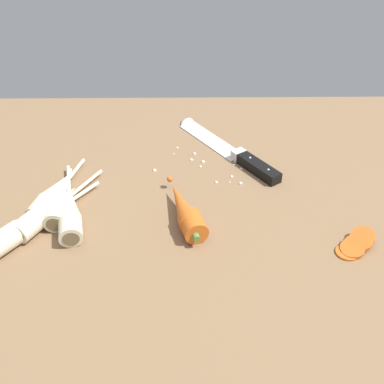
# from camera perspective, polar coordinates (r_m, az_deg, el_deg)

# --- Properties ---
(ground_plane) EXTENTS (1.20, 0.90, 0.04)m
(ground_plane) POSITION_cam_1_polar(r_m,az_deg,el_deg) (0.85, -0.02, -1.09)
(ground_plane) COLOR brown
(chefs_knife) EXTENTS (0.22, 0.31, 0.04)m
(chefs_knife) POSITION_cam_1_polar(r_m,az_deg,el_deg) (0.98, 4.03, 6.20)
(chefs_knife) COLOR silver
(chefs_knife) RESTS_ON ground_plane
(whole_carrot) EXTENTS (0.08, 0.18, 0.04)m
(whole_carrot) POSITION_cam_1_polar(r_m,az_deg,el_deg) (0.76, -1.07, -2.50)
(whole_carrot) COLOR #D6601E
(whole_carrot) RESTS_ON ground_plane
(parsnip_front) EXTENTS (0.05, 0.19, 0.04)m
(parsnip_front) POSITION_cam_1_polar(r_m,az_deg,el_deg) (0.82, -17.24, -1.46)
(parsnip_front) COLOR beige
(parsnip_front) RESTS_ON ground_plane
(parsnip_mid_left) EXTENTS (0.16, 0.21, 0.04)m
(parsnip_mid_left) POSITION_cam_1_polar(r_m,az_deg,el_deg) (0.79, -20.77, -3.90)
(parsnip_mid_left) COLOR beige
(parsnip_mid_left) RESTS_ON ground_plane
(parsnip_mid_right) EXTENTS (0.13, 0.22, 0.04)m
(parsnip_mid_right) POSITION_cam_1_polar(r_m,az_deg,el_deg) (0.81, -18.67, -2.27)
(parsnip_mid_right) COLOR beige
(parsnip_mid_right) RESTS_ON ground_plane
(parsnip_back) EXTENTS (0.07, 0.21, 0.04)m
(parsnip_back) POSITION_cam_1_polar(r_m,az_deg,el_deg) (0.84, -18.13, -0.40)
(parsnip_back) COLOR beige
(parsnip_back) RESTS_ON ground_plane
(parsnip_outer) EXTENTS (0.08, 0.24, 0.04)m
(parsnip_outer) POSITION_cam_1_polar(r_m,az_deg,el_deg) (0.80, -16.05, -2.38)
(parsnip_outer) COLOR beige
(parsnip_outer) RESTS_ON ground_plane
(carrot_slice_stack) EXTENTS (0.07, 0.07, 0.03)m
(carrot_slice_stack) POSITION_cam_1_polar(r_m,az_deg,el_deg) (0.77, 21.07, -6.56)
(carrot_slice_stack) COLOR #D6601E
(carrot_slice_stack) RESTS_ON ground_plane
(mince_crumbs) EXTENTS (0.19, 0.15, 0.01)m
(mince_crumbs) POSITION_cam_1_polar(r_m,az_deg,el_deg) (0.93, 2.12, 4.04)
(mince_crumbs) COLOR beige
(mince_crumbs) RESTS_ON ground_plane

